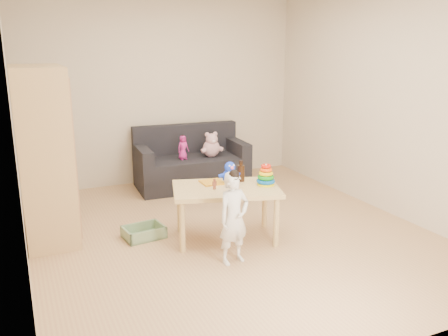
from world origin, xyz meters
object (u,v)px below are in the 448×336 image
sofa (192,172)px  toddler (234,219)px  wardrobe (44,155)px  play_table (226,213)px

sofa → toddler: toddler is taller
wardrobe → sofa: 2.34m
wardrobe → toddler: wardrobe is taller
toddler → wardrobe: bearing=127.9°
wardrobe → play_table: 1.93m
sofa → toddler: 2.45m
wardrobe → toddler: bearing=-41.8°
wardrobe → play_table: size_ratio=1.66×
toddler → sofa: bearing=68.3°
sofa → play_table: (-0.32, -1.87, 0.07)m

